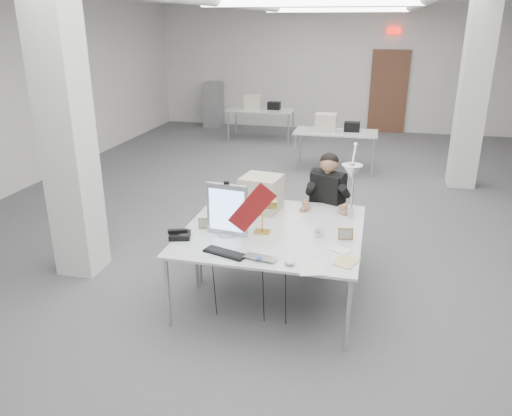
{
  "coord_description": "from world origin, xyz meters",
  "views": [
    {
      "loc": [
        0.94,
        -6.7,
        2.76
      ],
      "look_at": [
        -0.2,
        -2.0,
        0.95
      ],
      "focal_mm": 35.0,
      "sensor_mm": 36.0,
      "label": 1
    }
  ],
  "objects_px": {
    "seated_person": "(328,190)",
    "laptop": "(259,260)",
    "beige_monitor": "(261,193)",
    "desk_phone": "(180,235)",
    "bankers_lamp": "(262,219)",
    "monitor": "(227,210)",
    "architect_lamp": "(352,185)",
    "office_chair": "(327,213)",
    "desk_main": "(264,248)"
  },
  "relations": [
    {
      "from": "architect_lamp",
      "to": "seated_person",
      "type": "bearing_deg",
      "value": 106.87
    },
    {
      "from": "laptop",
      "to": "monitor",
      "type": "bearing_deg",
      "value": 140.41
    },
    {
      "from": "monitor",
      "to": "beige_monitor",
      "type": "height_order",
      "value": "monitor"
    },
    {
      "from": "office_chair",
      "to": "beige_monitor",
      "type": "relative_size",
      "value": 2.85
    },
    {
      "from": "monitor",
      "to": "bankers_lamp",
      "type": "relative_size",
      "value": 1.76
    },
    {
      "from": "desk_main",
      "to": "office_chair",
      "type": "height_order",
      "value": "office_chair"
    },
    {
      "from": "seated_person",
      "to": "architect_lamp",
      "type": "relative_size",
      "value": 1.13
    },
    {
      "from": "beige_monitor",
      "to": "architect_lamp",
      "type": "bearing_deg",
      "value": -5.09
    },
    {
      "from": "laptop",
      "to": "desk_phone",
      "type": "distance_m",
      "value": 0.93
    },
    {
      "from": "desk_main",
      "to": "office_chair",
      "type": "bearing_deg",
      "value": 72.96
    },
    {
      "from": "laptop",
      "to": "bankers_lamp",
      "type": "xyz_separation_m",
      "value": [
        -0.11,
        0.64,
        0.14
      ]
    },
    {
      "from": "desk_phone",
      "to": "bankers_lamp",
      "type": "bearing_deg",
      "value": 7.2
    },
    {
      "from": "desk_main",
      "to": "architect_lamp",
      "type": "xyz_separation_m",
      "value": [
        0.76,
        0.74,
        0.45
      ]
    },
    {
      "from": "office_chair",
      "to": "desk_phone",
      "type": "bearing_deg",
      "value": -106.96
    },
    {
      "from": "desk_phone",
      "to": "architect_lamp",
      "type": "bearing_deg",
      "value": 8.51
    },
    {
      "from": "beige_monitor",
      "to": "architect_lamp",
      "type": "distance_m",
      "value": 1.06
    },
    {
      "from": "bankers_lamp",
      "to": "beige_monitor",
      "type": "distance_m",
      "value": 0.65
    },
    {
      "from": "beige_monitor",
      "to": "seated_person",
      "type": "bearing_deg",
      "value": 41.3
    },
    {
      "from": "seated_person",
      "to": "architect_lamp",
      "type": "distance_m",
      "value": 0.81
    },
    {
      "from": "laptop",
      "to": "beige_monitor",
      "type": "distance_m",
      "value": 1.32
    },
    {
      "from": "monitor",
      "to": "desk_phone",
      "type": "height_order",
      "value": "monitor"
    },
    {
      "from": "desk_main",
      "to": "laptop",
      "type": "bearing_deg",
      "value": -85.71
    },
    {
      "from": "laptop",
      "to": "bankers_lamp",
      "type": "bearing_deg",
      "value": 109.87
    },
    {
      "from": "seated_person",
      "to": "monitor",
      "type": "xyz_separation_m",
      "value": [
        -0.87,
        -1.22,
        0.12
      ]
    },
    {
      "from": "office_chair",
      "to": "bankers_lamp",
      "type": "xyz_separation_m",
      "value": [
        -0.54,
        -1.15,
        0.31
      ]
    },
    {
      "from": "desk_main",
      "to": "desk_phone",
      "type": "relative_size",
      "value": 8.81
    },
    {
      "from": "desk_main",
      "to": "architect_lamp",
      "type": "height_order",
      "value": "architect_lamp"
    },
    {
      "from": "seated_person",
      "to": "architect_lamp",
      "type": "bearing_deg",
      "value": -41.83
    },
    {
      "from": "desk_main",
      "to": "beige_monitor",
      "type": "bearing_deg",
      "value": 104.31
    },
    {
      "from": "laptop",
      "to": "architect_lamp",
      "type": "bearing_deg",
      "value": 64.91
    },
    {
      "from": "monitor",
      "to": "architect_lamp",
      "type": "xyz_separation_m",
      "value": [
        1.17,
        0.53,
        0.17
      ]
    },
    {
      "from": "desk_main",
      "to": "office_chair",
      "type": "relative_size",
      "value": 1.52
    },
    {
      "from": "desk_phone",
      "to": "architect_lamp",
      "type": "xyz_separation_m",
      "value": [
        1.61,
        0.73,
        0.41
      ]
    },
    {
      "from": "seated_person",
      "to": "laptop",
      "type": "height_order",
      "value": "seated_person"
    },
    {
      "from": "desk_main",
      "to": "seated_person",
      "type": "relative_size",
      "value": 1.82
    },
    {
      "from": "monitor",
      "to": "desk_phone",
      "type": "relative_size",
      "value": 2.58
    },
    {
      "from": "office_chair",
      "to": "desk_phone",
      "type": "height_order",
      "value": "office_chair"
    },
    {
      "from": "desk_main",
      "to": "seated_person",
      "type": "height_order",
      "value": "seated_person"
    },
    {
      "from": "bankers_lamp",
      "to": "architect_lamp",
      "type": "xyz_separation_m",
      "value": [
        0.85,
        0.4,
        0.29
      ]
    },
    {
      "from": "desk_main",
      "to": "desk_phone",
      "type": "bearing_deg",
      "value": 179.47
    },
    {
      "from": "desk_main",
      "to": "bankers_lamp",
      "type": "distance_m",
      "value": 0.38
    },
    {
      "from": "monitor",
      "to": "bankers_lamp",
      "type": "xyz_separation_m",
      "value": [
        0.33,
        0.13,
        -0.11
      ]
    },
    {
      "from": "beige_monitor",
      "to": "architect_lamp",
      "type": "relative_size",
      "value": 0.48
    },
    {
      "from": "office_chair",
      "to": "monitor",
      "type": "height_order",
      "value": "monitor"
    },
    {
      "from": "seated_person",
      "to": "monitor",
      "type": "relative_size",
      "value": 1.87
    },
    {
      "from": "architect_lamp",
      "to": "laptop",
      "type": "bearing_deg",
      "value": -131.7
    },
    {
      "from": "monitor",
      "to": "beige_monitor",
      "type": "xyz_separation_m",
      "value": [
        0.17,
        0.76,
        -0.07
      ]
    },
    {
      "from": "desk_main",
      "to": "seated_person",
      "type": "distance_m",
      "value": 1.51
    },
    {
      "from": "laptop",
      "to": "beige_monitor",
      "type": "bearing_deg",
      "value": 111.82
    },
    {
      "from": "laptop",
      "to": "beige_monitor",
      "type": "xyz_separation_m",
      "value": [
        -0.27,
        1.28,
        0.18
      ]
    }
  ]
}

